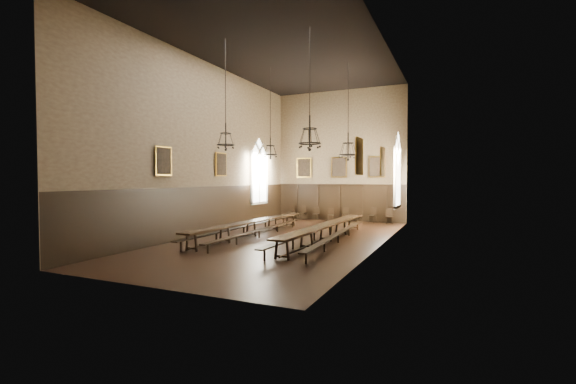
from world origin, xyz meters
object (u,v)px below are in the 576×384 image
Objects in this scene: table_left at (251,228)px; bench_right_inner at (314,234)px; chair_4 at (345,217)px; chair_6 at (372,218)px; chandelier_front_left at (226,137)px; chandelier_front_right at (310,136)px; table_right at (326,233)px; chair_0 at (291,215)px; chandelier_back_left at (270,148)px; bench_left_inner at (259,232)px; chair_1 at (303,216)px; chair_2 at (316,216)px; bench_left_outer at (244,229)px; chair_5 at (359,218)px; chair_3 at (331,217)px; chandelier_back_right at (348,149)px; bench_right_outer at (338,236)px; chair_7 at (389,219)px.

table_left is 3.41m from bench_right_inner.
chair_4 is 1.85m from chair_6.
chandelier_front_left is 0.98× the size of chandelier_front_right.
chair_0 is at bearing 123.11° from table_right.
table_right is at bearing -27.67° from chandelier_back_left.
table_left is 0.73m from bench_left_inner.
chair_1 reaches higher than chair_2.
chair_6 is at bearing 59.22° from bench_left_outer.
chandelier_front_left is (0.78, -11.05, 4.45)m from chair_1.
chandelier_back_left reaches higher than bench_left_outer.
bench_right_inner is 5.87m from chandelier_back_left.
chair_2 reaches higher than bench_left_outer.
chandelier_front_left reaches higher than bench_right_inner.
chair_4 reaches higher than chair_2.
bench_left_inner is at bearing 80.56° from chandelier_front_left.
chair_0 is 12.86m from chandelier_front_right.
chair_6 is (0.47, 8.31, -0.10)m from table_right.
bench_right_inner is at bearing 105.41° from chandelier_front_right.
chair_1 is 4.01m from chair_5.
bench_left_outer is at bearing 178.23° from bench_right_inner.
chair_2 is at bearing 13.99° from chair_1.
chair_3 is (2.08, -0.06, -0.03)m from chair_1.
chandelier_back_right is (-0.17, -5.55, 4.17)m from chair_6.
bench_right_outer is (5.13, -0.28, -0.02)m from bench_left_outer.
chair_2 is (-2.98, 8.47, -0.04)m from bench_right_inner.
chair_5 reaches higher than bench_right_outer.
table_left is at bearing -101.79° from chair_6.
chandelier_back_left is (-4.58, 2.28, 4.33)m from bench_right_outer.
chair_0 is (-6.09, 8.53, 0.02)m from bench_right_outer.
chair_0 is 1.03× the size of chair_6.
chandelier_front_right is (-1.45, -10.73, 4.34)m from chair_7.
chandelier_front_left reaches higher than chair_2.
chandelier_back_right is at bearing -75.79° from chair_6.
chandelier_back_left is at bearing -76.07° from chair_1.
chair_2 is at bearing 83.61° from bench_left_outer.
chandelier_back_right and chandelier_front_left have the same top height.
table_right is 0.55m from bench_right_inner.
chair_0 is 1.21× the size of chair_3.
chandelier_front_right reaches higher than bench_left_outer.
table_left is at bearing -77.60° from chair_1.
table_left is at bearing -13.60° from bench_left_outer.
bench_right_outer is 8.55m from chair_6.
chair_0 is (-0.96, 8.25, 0.01)m from bench_left_outer.
chandelier_front_left is at bearing -99.44° from bench_left_inner.
bench_left_outer is 10.18m from chair_7.
bench_left_outer is at bearing -74.98° from chair_0.
chandelier_front_left is at bearing -77.17° from chair_1.
chandelier_front_left is at bearing -150.16° from bench_right_outer.
chandelier_front_left is (0.22, -4.79, 0.12)m from chandelier_back_left.
chair_6 is at bearing 8.87° from chair_1.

